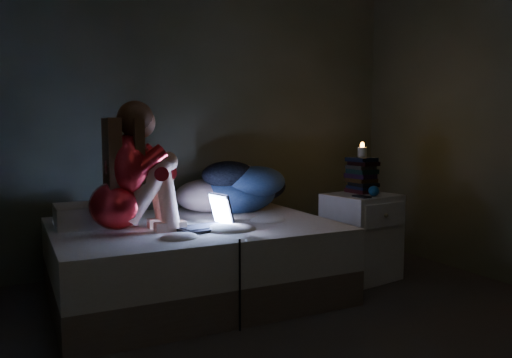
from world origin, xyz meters
TOP-DOWN VIEW (x-y plane):
  - floor at (0.00, 0.00)m, footprint 3.60×3.80m
  - wall_back at (0.00, 1.91)m, footprint 3.60×0.02m
  - bed at (-0.38, 1.10)m, footprint 1.84×1.38m
  - pillow at (-1.00, 1.31)m, footprint 0.50×0.36m
  - woman at (-0.92, 0.97)m, footprint 0.51×0.34m
  - laptop at (-0.41, 0.85)m, footprint 0.38×0.30m
  - clothes_pile at (0.10, 1.46)m, footprint 0.81×0.71m
  - nightstand at (0.91, 0.91)m, footprint 0.55×0.51m
  - book_stack at (0.96, 0.98)m, footprint 0.19×0.25m
  - candle at (0.96, 0.98)m, footprint 0.07×0.07m
  - phone at (0.78, 0.79)m, footprint 0.09×0.15m
  - blue_orb at (0.89, 0.78)m, footprint 0.08×0.08m

SIDE VIEW (x-z plane):
  - floor at x=0.00m, z-range -0.02..0.00m
  - bed at x=-0.38m, z-range 0.00..0.51m
  - nightstand at x=0.91m, z-range 0.00..0.65m
  - pillow at x=-1.00m, z-range 0.51..0.65m
  - laptop at x=-0.41m, z-range 0.51..0.74m
  - phone at x=0.78m, z-range 0.65..0.66m
  - blue_orb at x=0.89m, z-range 0.65..0.73m
  - clothes_pile at x=0.10m, z-range 0.51..0.92m
  - book_stack at x=0.96m, z-range 0.65..0.92m
  - woman at x=-0.92m, z-range 0.51..1.33m
  - candle at x=0.96m, z-range 0.92..1.00m
  - wall_back at x=0.00m, z-range 0.00..2.60m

